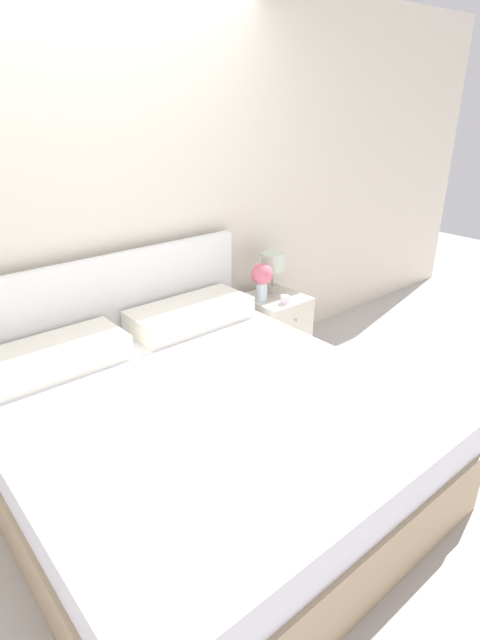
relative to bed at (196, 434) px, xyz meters
name	(u,v)px	position (x,y,z in m)	size (l,w,h in m)	color
ground_plane	(118,405)	(0.00, 0.93, -0.30)	(12.00, 12.00, 0.00)	#BCB7B2
wall_back	(89,210)	(0.00, 1.00, 1.00)	(8.00, 0.06, 2.60)	silver
bed	(196,434)	(0.00, 0.00, 0.00)	(1.92, 2.00, 1.04)	tan
nightstand	(274,329)	(1.23, 0.70, -0.03)	(0.40, 0.44, 0.54)	silver
table_lamp	(273,265)	(1.28, 0.79, 0.46)	(0.18, 0.18, 0.30)	beige
flower_vase	(262,278)	(1.10, 0.71, 0.42)	(0.16, 0.16, 0.28)	silver
teacup	(285,300)	(1.19, 0.56, 0.27)	(0.11, 0.11, 0.06)	white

